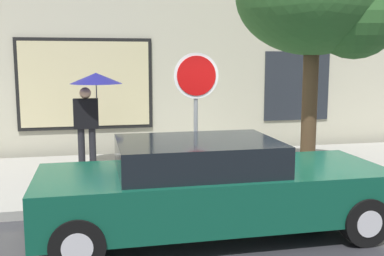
{
  "coord_description": "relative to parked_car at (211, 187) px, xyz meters",
  "views": [
    {
      "loc": [
        -2.44,
        -5.99,
        2.39
      ],
      "look_at": [
        -0.75,
        1.8,
        1.2
      ],
      "focal_mm": 43.04,
      "sensor_mm": 36.0,
      "label": 1
    }
  ],
  "objects": [
    {
      "name": "parked_car",
      "position": [
        0.0,
        0.0,
        0.0
      ],
      "size": [
        4.71,
        1.83,
        1.32
      ],
      "color": "#0F4C38",
      "rests_on": "ground"
    },
    {
      "name": "sidewalk",
      "position": [
        0.89,
        3.1,
        -0.59
      ],
      "size": [
        20.0,
        4.0,
        0.15
      ],
      "primitive_type": "cube",
      "color": "#A3A099",
      "rests_on": "ground"
    },
    {
      "name": "stop_sign",
      "position": [
        0.15,
        1.59,
        1.14
      ],
      "size": [
        0.76,
        0.1,
        2.35
      ],
      "color": "gray",
      "rests_on": "sidewalk"
    },
    {
      "name": "street_tree",
      "position": [
        2.44,
        1.72,
        2.74
      ],
      "size": [
        2.78,
        2.36,
        4.4
      ],
      "color": "#4C3823",
      "rests_on": "sidewalk"
    },
    {
      "name": "ground_plane",
      "position": [
        0.89,
        0.1,
        -0.67
      ],
      "size": [
        60.0,
        60.0,
        0.0
      ],
      "primitive_type": "plane",
      "color": "#333338"
    },
    {
      "name": "building_facade",
      "position": [
        0.87,
        5.6,
        2.81
      ],
      "size": [
        20.0,
        0.67,
        7.0
      ],
      "color": "beige",
      "rests_on": "ground"
    },
    {
      "name": "pedestrian_with_umbrella",
      "position": [
        -1.53,
        3.66,
        1.07
      ],
      "size": [
        1.06,
        1.06,
        1.97
      ],
      "color": "black",
      "rests_on": "sidewalk"
    }
  ]
}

